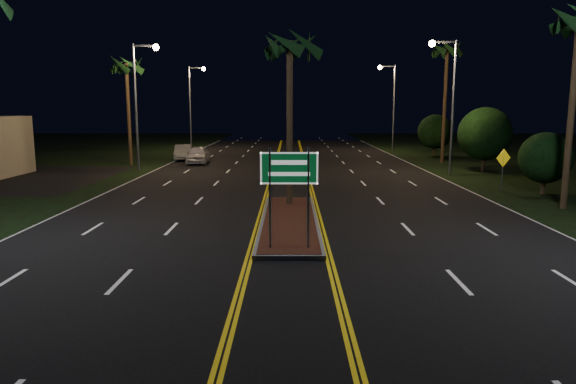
{
  "coord_description": "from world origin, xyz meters",
  "views": [
    {
      "loc": [
        0.04,
        -13.03,
        4.54
      ],
      "look_at": [
        -0.04,
        3.1,
        1.9
      ],
      "focal_mm": 32.0,
      "sensor_mm": 36.0,
      "label": 1
    }
  ],
  "objects_px": {
    "median_island": "(289,221)",
    "shrub_near": "(545,158)",
    "streetlight_right_far": "(391,97)",
    "car_near": "(198,153)",
    "palm_right_far": "(447,51)",
    "shrub_mid": "(485,134)",
    "warning_sign": "(503,164)",
    "streetlight_right_mid": "(448,91)",
    "streetlight_left_mid": "(141,92)",
    "car_far": "(183,151)",
    "streetlight_left_far": "(193,98)",
    "shrub_far": "(435,132)",
    "highway_sign": "(289,178)",
    "palm_left_far": "(126,67)",
    "palm_median": "(290,46)"
  },
  "relations": [
    {
      "from": "streetlight_left_mid",
      "to": "shrub_mid",
      "type": "height_order",
      "value": "streetlight_left_mid"
    },
    {
      "from": "palm_left_far",
      "to": "car_far",
      "type": "bearing_deg",
      "value": 53.6
    },
    {
      "from": "streetlight_right_far",
      "to": "car_near",
      "type": "height_order",
      "value": "streetlight_right_far"
    },
    {
      "from": "palm_left_far",
      "to": "streetlight_right_far",
      "type": "bearing_deg",
      "value": 30.88
    },
    {
      "from": "highway_sign",
      "to": "shrub_near",
      "type": "xyz_separation_m",
      "value": [
        13.5,
        11.2,
        -0.46
      ]
    },
    {
      "from": "shrub_mid",
      "to": "warning_sign",
      "type": "relative_size",
      "value": 1.96
    },
    {
      "from": "shrub_mid",
      "to": "streetlight_right_far",
      "type": "bearing_deg",
      "value": 100.66
    },
    {
      "from": "streetlight_left_mid",
      "to": "palm_median",
      "type": "distance_m",
      "value": 17.25
    },
    {
      "from": "median_island",
      "to": "shrub_mid",
      "type": "bearing_deg",
      "value": 50.53
    },
    {
      "from": "shrub_near",
      "to": "palm_left_far",
      "type": "bearing_deg",
      "value": 151.97
    },
    {
      "from": "streetlight_left_mid",
      "to": "car_near",
      "type": "height_order",
      "value": "streetlight_left_mid"
    },
    {
      "from": "streetlight_right_far",
      "to": "shrub_mid",
      "type": "xyz_separation_m",
      "value": [
        3.39,
        -18.0,
        -2.93
      ]
    },
    {
      "from": "streetlight_right_far",
      "to": "shrub_mid",
      "type": "relative_size",
      "value": 1.95
    },
    {
      "from": "streetlight_right_mid",
      "to": "palm_right_far",
      "type": "bearing_deg",
      "value": 74.71
    },
    {
      "from": "palm_left_far",
      "to": "highway_sign",
      "type": "bearing_deg",
      "value": -63.08
    },
    {
      "from": "median_island",
      "to": "highway_sign",
      "type": "bearing_deg",
      "value": -90.0
    },
    {
      "from": "palm_median",
      "to": "median_island",
      "type": "bearing_deg",
      "value": -90.0
    },
    {
      "from": "streetlight_right_far",
      "to": "car_near",
      "type": "xyz_separation_m",
      "value": [
        -18.27,
        -12.44,
        -4.84
      ]
    },
    {
      "from": "streetlight_right_mid",
      "to": "car_near",
      "type": "relative_size",
      "value": 1.83
    },
    {
      "from": "streetlight_left_far",
      "to": "palm_median",
      "type": "distance_m",
      "value": 35.18
    },
    {
      "from": "streetlight_left_mid",
      "to": "palm_left_far",
      "type": "xyz_separation_m",
      "value": [
        -2.19,
        4.0,
        2.09
      ]
    },
    {
      "from": "median_island",
      "to": "streetlight_right_mid",
      "type": "distance_m",
      "value": 19.2
    },
    {
      "from": "streetlight_right_mid",
      "to": "shrub_near",
      "type": "distance_m",
      "value": 9.28
    },
    {
      "from": "palm_median",
      "to": "palm_right_far",
      "type": "relative_size",
      "value": 0.81
    },
    {
      "from": "streetlight_right_far",
      "to": "car_near",
      "type": "relative_size",
      "value": 1.83
    },
    {
      "from": "palm_median",
      "to": "shrub_far",
      "type": "xyz_separation_m",
      "value": [
        13.8,
        25.5,
        -4.94
      ]
    },
    {
      "from": "streetlight_right_mid",
      "to": "palm_left_far",
      "type": "distance_m",
      "value": 24.26
    },
    {
      "from": "palm_median",
      "to": "car_far",
      "type": "xyz_separation_m",
      "value": [
        -9.5,
        21.98,
        -6.5
      ]
    },
    {
      "from": "car_near",
      "to": "shrub_mid",
      "type": "bearing_deg",
      "value": -17.09
    },
    {
      "from": "palm_left_far",
      "to": "palm_median",
      "type": "bearing_deg",
      "value": -53.82
    },
    {
      "from": "palm_left_far",
      "to": "car_near",
      "type": "bearing_deg",
      "value": 16.85
    },
    {
      "from": "shrub_far",
      "to": "streetlight_left_far",
      "type": "bearing_deg",
      "value": 161.86
    },
    {
      "from": "median_island",
      "to": "shrub_near",
      "type": "relative_size",
      "value": 3.11
    },
    {
      "from": "highway_sign",
      "to": "palm_right_far",
      "type": "height_order",
      "value": "palm_right_far"
    },
    {
      "from": "streetlight_left_far",
      "to": "shrub_near",
      "type": "height_order",
      "value": "streetlight_left_far"
    },
    {
      "from": "streetlight_left_far",
      "to": "warning_sign",
      "type": "relative_size",
      "value": 3.81
    },
    {
      "from": "streetlight_left_far",
      "to": "shrub_far",
      "type": "bearing_deg",
      "value": -18.14
    },
    {
      "from": "median_island",
      "to": "streetlight_left_mid",
      "type": "height_order",
      "value": "streetlight_left_mid"
    },
    {
      "from": "streetlight_right_mid",
      "to": "shrub_near",
      "type": "relative_size",
      "value": 2.73
    },
    {
      "from": "streetlight_left_mid",
      "to": "car_far",
      "type": "height_order",
      "value": "streetlight_left_mid"
    },
    {
      "from": "car_far",
      "to": "shrub_near",
      "type": "bearing_deg",
      "value": -47.32
    },
    {
      "from": "streetlight_right_far",
      "to": "shrub_near",
      "type": "bearing_deg",
      "value": -84.11
    },
    {
      "from": "streetlight_right_far",
      "to": "palm_median",
      "type": "distance_m",
      "value": 33.28
    },
    {
      "from": "palm_right_far",
      "to": "shrub_mid",
      "type": "xyz_separation_m",
      "value": [
        1.2,
        -6.0,
        -6.42
      ]
    },
    {
      "from": "streetlight_right_mid",
      "to": "streetlight_right_far",
      "type": "height_order",
      "value": "same"
    },
    {
      "from": "streetlight_left_far",
      "to": "shrub_near",
      "type": "distance_m",
      "value": 38.67
    },
    {
      "from": "shrub_near",
      "to": "car_near",
      "type": "distance_m",
      "value": 26.28
    },
    {
      "from": "palm_median",
      "to": "warning_sign",
      "type": "relative_size",
      "value": 3.51
    },
    {
      "from": "car_near",
      "to": "streetlight_left_mid",
      "type": "bearing_deg",
      "value": -120.71
    },
    {
      "from": "streetlight_left_mid",
      "to": "streetlight_right_far",
      "type": "height_order",
      "value": "same"
    }
  ]
}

